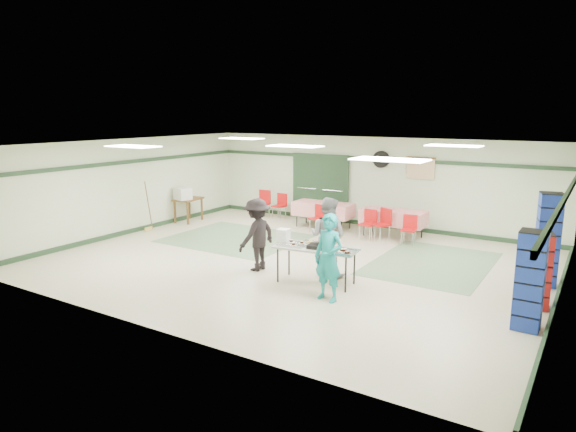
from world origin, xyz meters
The scene contains 42 objects.
floor centered at (0.00, 0.00, 0.00)m, with size 11.00×11.00×0.00m, color beige.
ceiling centered at (0.00, 0.00, 2.70)m, with size 11.00×11.00×0.00m, color white.
wall_back centered at (0.00, 4.50, 1.35)m, with size 11.00×11.00×0.00m, color beige.
wall_front centered at (0.00, -4.50, 1.35)m, with size 11.00×11.00×0.00m, color beige.
wall_left centered at (-5.50, 0.00, 1.35)m, with size 9.00×9.00×0.00m, color beige.
wall_right centered at (5.50, 0.00, 1.35)m, with size 9.00×9.00×0.00m, color beige.
trim_back centered at (0.00, 4.47, 2.05)m, with size 11.00×0.06×0.10m, color #1E3721.
baseboard_back centered at (0.00, 4.47, 0.06)m, with size 11.00×0.06×0.12m, color #1E3721.
trim_left centered at (-5.47, 0.00, 2.05)m, with size 9.00×0.06×0.10m, color #1E3721.
baseboard_left centered at (-5.47, 0.00, 0.06)m, with size 9.00×0.06×0.12m, color #1E3721.
trim_right centered at (5.47, 0.00, 2.05)m, with size 9.00×0.06×0.10m, color #1E3721.
baseboard_right centered at (5.47, 0.00, 0.06)m, with size 9.00×0.06×0.12m, color #1E3721.
green_patch_a centered at (-2.50, 1.00, 0.00)m, with size 3.50×3.00×0.01m, color slate.
green_patch_b centered at (2.80, 1.50, 0.00)m, with size 2.50×3.50×0.01m, color slate.
double_door_left centered at (-2.20, 4.44, 1.05)m, with size 0.90×0.06×2.10m, color gray.
double_door_right centered at (-1.25, 4.44, 1.05)m, with size 0.90×0.06×2.10m, color gray.
door_frame centered at (-1.73, 4.42, 1.05)m, with size 2.00×0.03×2.15m, color #1E3721.
wall_fan centered at (0.30, 4.44, 2.05)m, with size 0.50×0.50×0.10m, color black.
scroll_banner centered at (1.50, 4.44, 1.85)m, with size 0.80×0.02×0.60m, color #DFBA8B.
serving_table centered at (1.18, -1.13, 0.71)m, with size 1.75×0.88×0.76m.
sheet_tray_right centered at (1.77, -1.23, 0.77)m, with size 0.64×0.48×0.02m, color silver.
sheet_tray_mid centered at (1.07, -1.04, 0.77)m, with size 0.59×0.45×0.02m, color silver.
sheet_tray_left centered at (0.70, -1.23, 0.77)m, with size 0.55×0.42×0.02m, color silver.
baking_pan centered at (1.31, -1.18, 0.80)m, with size 0.47×0.30×0.08m, color black.
foam_box_stack centered at (0.38, -1.09, 0.89)m, with size 0.23×0.21×0.27m, color white.
volunteer_teal centered at (1.84, -1.84, 0.82)m, with size 0.60×0.39×1.64m, color teal.
volunteer_grey centered at (1.14, -0.53, 0.84)m, with size 0.82×0.64×1.69m, color gray.
volunteer_dark centered at (-0.36, -1.01, 0.80)m, with size 1.03×0.59×1.60m, color black.
dining_table_a centered at (1.10, 3.47, 0.57)m, with size 1.77×0.80×0.77m.
dining_table_b centered at (-1.10, 3.47, 0.57)m, with size 1.80×0.82×0.77m.
chair_a centered at (1.03, 2.90, 0.54)m, with size 0.55×0.55×0.89m.
chair_b centered at (0.62, 2.90, 0.50)m, with size 0.41×0.41×0.81m.
chair_c centered at (1.76, 2.90, 0.48)m, with size 0.41×0.41×0.79m.
chair_d centered at (-0.94, 2.90, 0.48)m, with size 0.41×0.42×0.79m.
chair_loose_a centered at (-2.93, 3.95, 0.50)m, with size 0.40×0.40×0.82m.
chair_loose_b centered at (-3.48, 3.76, 0.56)m, with size 0.46×0.46×0.91m.
crate_stack_blue_a centered at (5.15, 1.18, 0.95)m, with size 0.42×0.42×1.89m, color #1A3D9C.
crate_stack_red centered at (5.15, -0.22, 0.69)m, with size 0.42×0.42×1.37m, color #A61017.
crate_stack_blue_b centered at (5.15, -1.31, 0.81)m, with size 0.42×0.42×1.62m, color #1A3D9C.
printer_table centered at (-5.15, 1.99, 0.65)m, with size 0.72×1.01×0.74m.
office_printer centered at (-5.15, 1.76, 0.93)m, with size 0.47×0.41×0.37m, color silver.
broom centered at (-5.23, 0.41, 0.76)m, with size 0.03×0.03×1.46m, color brown.
Camera 1 is at (5.99, -9.91, 3.44)m, focal length 32.00 mm.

